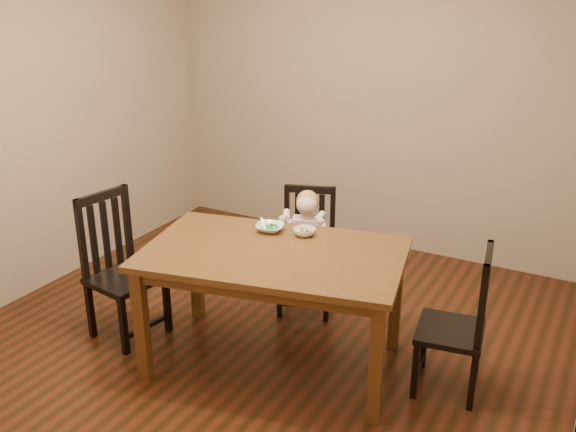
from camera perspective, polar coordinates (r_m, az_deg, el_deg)
The scene contains 9 objects.
room at distance 3.99m, azimuth -2.43°, elevation 5.63°, with size 4.01×4.01×2.71m.
dining_table at distance 3.98m, azimuth -1.29°, elevation -4.34°, with size 1.76×1.27×0.80m.
chair_child at distance 4.79m, azimuth 1.72°, elevation -3.22°, with size 0.50×0.49×0.93m.
chair_left at distance 4.57m, azimuth -14.66°, elevation -4.56°, with size 0.49×0.50×1.02m.
chair_right at distance 3.98m, azimuth 14.97°, elevation -9.32°, with size 0.44×0.46×0.93m.
toddler at distance 4.70m, azimuth 1.66°, elevation -2.07°, with size 0.28×0.35×0.49m, color silver, non-canonical shape.
bowl_peas at distance 4.23m, azimuth -1.60°, elevation -1.04°, with size 0.18×0.18×0.05m, color white.
bowl_veg at distance 4.17m, azimuth 1.46°, elevation -1.41°, with size 0.15×0.15×0.05m, color white.
fork at distance 4.22m, azimuth -2.21°, elevation -0.80°, with size 0.09×0.10×0.05m.
Camera 1 is at (2.00, -3.29, 2.41)m, focal length 40.00 mm.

